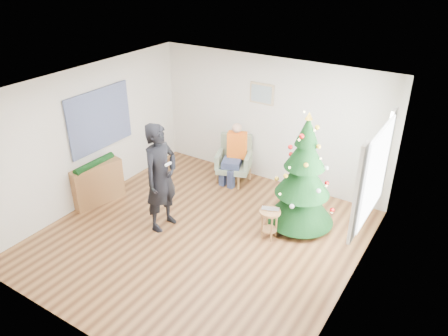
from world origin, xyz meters
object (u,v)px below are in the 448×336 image
Objects in this scene: standing_man at (161,177)px; console at (97,183)px; armchair at (234,165)px; stool at (269,224)px; christmas_tree at (303,177)px.

standing_man is 1.94× the size of console.
armchair is 2.78m from console.
standing_man is at bearing -158.83° from stool.
standing_man reaches higher than armchair.
armchair is at bearing -2.26° from standing_man.
armchair is 2.20m from standing_man.
christmas_tree is 0.98m from stool.
standing_man is (-1.74, -0.67, 0.69)m from stool.
console is (-1.76, -2.16, 0.05)m from armchair.
armchair is 0.50× the size of standing_man.
armchair reaches higher than console.
standing_man is 1.68m from console.
stool is 3.40m from console.
christmas_tree is 2.13× the size of console.
armchair is 0.97× the size of console.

